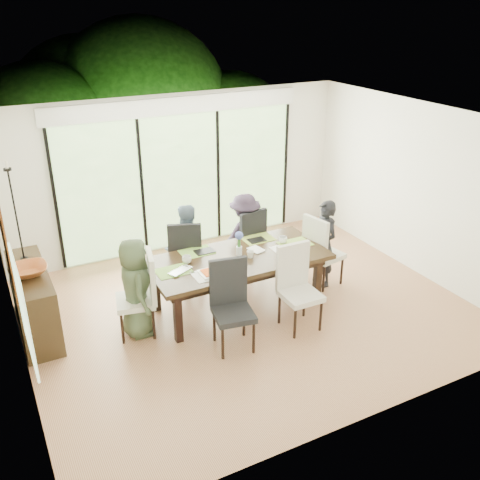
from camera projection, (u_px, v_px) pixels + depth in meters
name	position (u px, v px, depth m)	size (l,w,h in m)	color
floor	(248.00, 310.00, 7.70)	(6.00, 5.00, 0.01)	brown
ceiling	(249.00, 122.00, 6.57)	(6.00, 5.00, 0.01)	white
wall_back	(180.00, 173.00, 9.17)	(6.00, 0.02, 2.70)	white
wall_front	(372.00, 313.00, 5.11)	(6.00, 0.02, 2.70)	beige
wall_left	(8.00, 271.00, 5.88)	(0.02, 5.00, 2.70)	white
wall_right	(417.00, 189.00, 8.39)	(0.02, 5.00, 2.70)	beige
glass_doors	(181.00, 182.00, 9.20)	(4.20, 0.02, 2.30)	#598C3F
blinds_header	(178.00, 106.00, 8.65)	(4.40, 0.06, 0.28)	white
mullion_a	(55.00, 202.00, 8.31)	(0.05, 0.04, 2.30)	black
mullion_b	(142.00, 188.00, 8.90)	(0.05, 0.04, 2.30)	black
mullion_c	(218.00, 176.00, 9.48)	(0.05, 0.04, 2.30)	black
mullion_d	(285.00, 166.00, 10.06)	(0.05, 0.04, 2.30)	black
side_window	(23.00, 311.00, 4.87)	(0.02, 0.90, 1.00)	#8CAD7F
deck	(167.00, 230.00, 10.47)	(6.00, 1.80, 0.10)	brown
rail_top	(151.00, 189.00, 10.87)	(6.00, 0.08, 0.06)	#513223
foliage_left	(45.00, 145.00, 10.56)	(3.20, 3.20, 3.20)	#14380F
foliage_mid	(141.00, 111.00, 11.81)	(4.00, 4.00, 4.00)	#14380F
foliage_right	(230.00, 134.00, 12.14)	(2.80, 2.80, 2.80)	#14380F
foliage_far	(90.00, 118.00, 12.03)	(3.60, 3.60, 3.60)	#14380F
table_top	(238.00, 259.00, 7.48)	(2.54, 1.16, 0.06)	black
table_apron	(238.00, 265.00, 7.52)	(2.33, 0.95, 0.11)	black
table_leg_fl	(178.00, 317.00, 6.85)	(0.10, 0.10, 0.73)	black
table_leg_fr	(317.00, 280.00, 7.75)	(0.10, 0.10, 0.73)	black
table_leg_bl	(156.00, 287.00, 7.54)	(0.10, 0.10, 0.73)	black
table_leg_br	(286.00, 257.00, 8.44)	(0.10, 0.10, 0.73)	black
chair_left_end	(135.00, 295.00, 6.93)	(0.49, 0.49, 1.16)	silver
chair_right_end	(325.00, 249.00, 8.18)	(0.49, 0.49, 1.16)	beige
chair_far_left	(185.00, 253.00, 8.05)	(0.49, 0.49, 1.16)	black
chair_far_right	(244.00, 241.00, 8.47)	(0.49, 0.49, 1.16)	black
chair_near_left	(234.00, 308.00, 6.64)	(0.49, 0.49, 1.16)	black
chair_near_right	(301.00, 289.00, 7.06)	(0.49, 0.49, 1.16)	beige
person_left_end	(136.00, 288.00, 6.90)	(0.64, 0.40, 1.36)	#415136
person_right_end	(324.00, 244.00, 8.13)	(0.64, 0.40, 1.36)	black
person_far_left	(186.00, 248.00, 8.00)	(0.64, 0.40, 1.36)	slate
person_far_right	(245.00, 235.00, 8.41)	(0.64, 0.40, 1.36)	#2A1F2F
placemat_left	(174.00, 271.00, 7.07)	(0.47, 0.34, 0.01)	#70A139
placemat_right	(295.00, 244.00, 7.86)	(0.47, 0.34, 0.01)	#86AD3E
placemat_far_l	(197.00, 252.00, 7.60)	(0.47, 0.34, 0.01)	#7DB841
placemat_far_r	(258.00, 239.00, 8.02)	(0.47, 0.34, 0.01)	#8DA43A
placemat_paper	(211.00, 274.00, 6.99)	(0.47, 0.34, 0.01)	white
tablet_far_l	(204.00, 251.00, 7.60)	(0.28, 0.19, 0.01)	black
tablet_far_r	(257.00, 240.00, 7.95)	(0.25, 0.18, 0.01)	black
papers	(282.00, 248.00, 7.72)	(0.32, 0.23, 0.00)	white
platter_base	(211.00, 273.00, 6.99)	(0.28, 0.28, 0.03)	white
platter_snacks	(210.00, 272.00, 6.98)	(0.21, 0.21, 0.01)	orange
vase	(239.00, 251.00, 7.50)	(0.08, 0.08, 0.13)	silver
hyacinth_stems	(239.00, 242.00, 7.45)	(0.04, 0.04, 0.17)	#337226
hyacinth_blooms	(239.00, 236.00, 7.41)	(0.12, 0.12, 0.12)	#495AB8
laptop	(183.00, 272.00, 7.03)	(0.35, 0.22, 0.03)	silver
cup_a	(187.00, 260.00, 7.28)	(0.13, 0.13, 0.10)	white
cup_b	(250.00, 254.00, 7.43)	(0.11, 0.11, 0.10)	white
cup_c	(283.00, 240.00, 7.86)	(0.13, 0.13, 0.10)	white
book	(252.00, 251.00, 7.61)	(0.17, 0.24, 0.02)	white
sideboard	(34.00, 301.00, 7.05)	(0.45, 1.59, 0.89)	black
bowl	(28.00, 270.00, 6.76)	(0.47, 0.47, 0.12)	#9C4E22
candlestick_base	(24.00, 259.00, 7.14)	(0.10, 0.10, 0.04)	black
candlestick_shaft	(16.00, 215.00, 6.88)	(0.02, 0.02, 1.24)	black
candlestick_pan	(7.00, 169.00, 6.63)	(0.10, 0.10, 0.03)	black
candle	(7.00, 165.00, 6.60)	(0.04, 0.04, 0.10)	silver
tapestry	(2.00, 229.00, 6.08)	(0.02, 1.00, 1.50)	#974716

